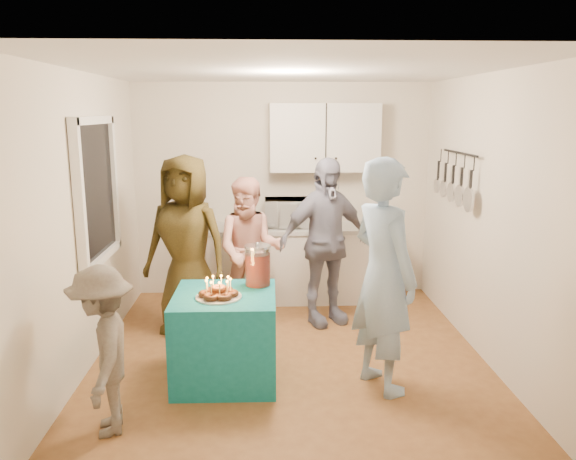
{
  "coord_description": "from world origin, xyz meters",
  "views": [
    {
      "loc": [
        -0.22,
        -4.87,
        2.26
      ],
      "look_at": [
        0.0,
        0.35,
        1.15
      ],
      "focal_mm": 35.0,
      "sensor_mm": 36.0,
      "label": 1
    }
  ],
  "objects_px": {
    "punch_jar": "(258,266)",
    "woman_back_left": "(186,244)",
    "party_table": "(226,337)",
    "counter": "(300,265)",
    "microwave": "(290,213)",
    "woman_back_right": "(324,242)",
    "man_birthday": "(384,276)",
    "woman_back_center": "(251,250)",
    "child_near_left": "(103,351)"
  },
  "relations": [
    {
      "from": "woman_back_left",
      "to": "child_near_left",
      "type": "height_order",
      "value": "woman_back_left"
    },
    {
      "from": "microwave",
      "to": "woman_back_center",
      "type": "xyz_separation_m",
      "value": [
        -0.46,
        -0.68,
        -0.29
      ]
    },
    {
      "from": "woman_back_left",
      "to": "child_near_left",
      "type": "bearing_deg",
      "value": -80.79
    },
    {
      "from": "counter",
      "to": "woman_back_left",
      "type": "bearing_deg",
      "value": -142.72
    },
    {
      "from": "man_birthday",
      "to": "counter",
      "type": "bearing_deg",
      "value": -12.32
    },
    {
      "from": "man_birthday",
      "to": "woman_back_left",
      "type": "relative_size",
      "value": 1.04
    },
    {
      "from": "woman_back_right",
      "to": "counter",
      "type": "bearing_deg",
      "value": 81.41
    },
    {
      "from": "microwave",
      "to": "man_birthday",
      "type": "bearing_deg",
      "value": -74.06
    },
    {
      "from": "counter",
      "to": "microwave",
      "type": "height_order",
      "value": "microwave"
    },
    {
      "from": "counter",
      "to": "woman_back_left",
      "type": "distance_m",
      "value": 1.62
    },
    {
      "from": "microwave",
      "to": "child_near_left",
      "type": "distance_m",
      "value": 3.23
    },
    {
      "from": "punch_jar",
      "to": "woman_back_left",
      "type": "relative_size",
      "value": 0.18
    },
    {
      "from": "microwave",
      "to": "party_table",
      "type": "bearing_deg",
      "value": -107.35
    },
    {
      "from": "microwave",
      "to": "punch_jar",
      "type": "distance_m",
      "value": 1.88
    },
    {
      "from": "man_birthday",
      "to": "party_table",
      "type": "bearing_deg",
      "value": 56.07
    },
    {
      "from": "counter",
      "to": "man_birthday",
      "type": "distance_m",
      "value": 2.39
    },
    {
      "from": "woman_back_center",
      "to": "woman_back_right",
      "type": "height_order",
      "value": "woman_back_right"
    },
    {
      "from": "party_table",
      "to": "woman_back_right",
      "type": "relative_size",
      "value": 0.47
    },
    {
      "from": "man_birthday",
      "to": "child_near_left",
      "type": "relative_size",
      "value": 1.56
    },
    {
      "from": "microwave",
      "to": "woman_back_right",
      "type": "relative_size",
      "value": 0.33
    },
    {
      "from": "counter",
      "to": "microwave",
      "type": "bearing_deg",
      "value": 180.0
    },
    {
      "from": "microwave",
      "to": "woman_back_right",
      "type": "height_order",
      "value": "woman_back_right"
    },
    {
      "from": "punch_jar",
      "to": "woman_back_center",
      "type": "xyz_separation_m",
      "value": [
        -0.09,
        1.15,
        -0.14
      ]
    },
    {
      "from": "punch_jar",
      "to": "man_birthday",
      "type": "bearing_deg",
      "value": -22.95
    },
    {
      "from": "party_table",
      "to": "woman_back_left",
      "type": "xyz_separation_m",
      "value": [
        -0.46,
        1.14,
        0.54
      ]
    },
    {
      "from": "counter",
      "to": "punch_jar",
      "type": "distance_m",
      "value": 1.96
    },
    {
      "from": "party_table",
      "to": "woman_back_left",
      "type": "bearing_deg",
      "value": 112.13
    },
    {
      "from": "counter",
      "to": "party_table",
      "type": "xyz_separation_m",
      "value": [
        -0.76,
        -2.07,
        -0.05
      ]
    },
    {
      "from": "party_table",
      "to": "woman_back_right",
      "type": "height_order",
      "value": "woman_back_right"
    },
    {
      "from": "woman_back_left",
      "to": "counter",
      "type": "bearing_deg",
      "value": 56.36
    },
    {
      "from": "woman_back_right",
      "to": "microwave",
      "type": "bearing_deg",
      "value": 89.24
    },
    {
      "from": "microwave",
      "to": "punch_jar",
      "type": "bearing_deg",
      "value": -101.41
    },
    {
      "from": "child_near_left",
      "to": "counter",
      "type": "bearing_deg",
      "value": 140.21
    },
    {
      "from": "microwave",
      "to": "child_near_left",
      "type": "xyz_separation_m",
      "value": [
        -1.44,
        -2.85,
        -0.46
      ]
    },
    {
      "from": "woman_back_center",
      "to": "party_table",
      "type": "bearing_deg",
      "value": -94.48
    },
    {
      "from": "man_birthday",
      "to": "woman_back_center",
      "type": "bearing_deg",
      "value": 9.5
    },
    {
      "from": "party_table",
      "to": "woman_back_right",
      "type": "bearing_deg",
      "value": 52.83
    },
    {
      "from": "man_birthday",
      "to": "woman_back_left",
      "type": "bearing_deg",
      "value": 27.34
    },
    {
      "from": "woman_back_right",
      "to": "man_birthday",
      "type": "bearing_deg",
      "value": -101.49
    },
    {
      "from": "woman_back_right",
      "to": "child_near_left",
      "type": "height_order",
      "value": "woman_back_right"
    },
    {
      "from": "punch_jar",
      "to": "child_near_left",
      "type": "height_order",
      "value": "child_near_left"
    },
    {
      "from": "woman_back_center",
      "to": "woman_back_right",
      "type": "xyz_separation_m",
      "value": [
        0.79,
        -0.1,
        0.11
      ]
    },
    {
      "from": "man_birthday",
      "to": "woman_back_left",
      "type": "distance_m",
      "value": 2.21
    },
    {
      "from": "party_table",
      "to": "woman_back_center",
      "type": "height_order",
      "value": "woman_back_center"
    },
    {
      "from": "counter",
      "to": "man_birthday",
      "type": "xyz_separation_m",
      "value": [
        0.53,
        -2.27,
        0.53
      ]
    },
    {
      "from": "woman_back_right",
      "to": "woman_back_center",
      "type": "bearing_deg",
      "value": 148.87
    },
    {
      "from": "woman_back_center",
      "to": "counter",
      "type": "bearing_deg",
      "value": 53.05
    },
    {
      "from": "counter",
      "to": "child_near_left",
      "type": "xyz_separation_m",
      "value": [
        -1.56,
        -2.85,
        0.18
      ]
    },
    {
      "from": "counter",
      "to": "child_near_left",
      "type": "bearing_deg",
      "value": -118.7
    },
    {
      "from": "counter",
      "to": "punch_jar",
      "type": "height_order",
      "value": "punch_jar"
    }
  ]
}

